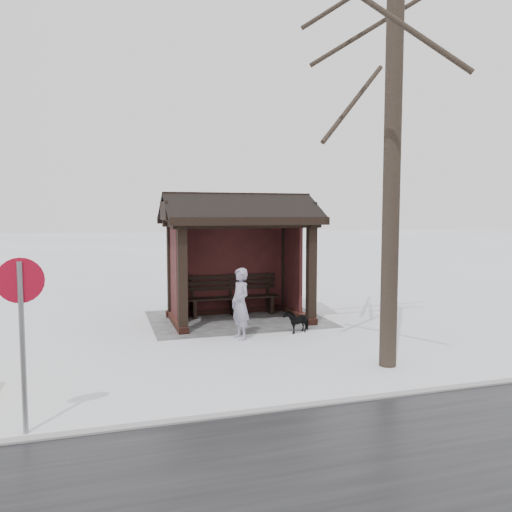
{
  "coord_description": "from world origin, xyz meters",
  "views": [
    {
      "loc": [
        3.09,
        11.52,
        2.59
      ],
      "look_at": [
        -0.19,
        0.8,
        1.64
      ],
      "focal_mm": 35.0,
      "sensor_mm": 36.0,
      "label": 1
    }
  ],
  "objects": [
    {
      "name": "trampled_patch",
      "position": [
        0.0,
        -0.2,
        0.01
      ],
      "size": [
        4.2,
        3.2,
        0.02
      ],
      "primitive_type": "cube",
      "color": "gray",
      "rests_on": "ground"
    },
    {
      "name": "dog",
      "position": [
        -0.91,
        1.5,
        0.25
      ],
      "size": [
        0.65,
        0.48,
        0.5
      ],
      "primitive_type": "imported",
      "rotation": [
        0.0,
        0.0,
        1.97
      ],
      "color": "black",
      "rests_on": "ground"
    },
    {
      "name": "kerb",
      "position": [
        0.0,
        5.5,
        0.01
      ],
      "size": [
        120.0,
        0.15,
        0.06
      ],
      "primitive_type": "cube",
      "color": "gray",
      "rests_on": "ground"
    },
    {
      "name": "ground",
      "position": [
        0.0,
        0.0,
        0.0
      ],
      "size": [
        120.0,
        120.0,
        0.0
      ],
      "primitive_type": "plane",
      "color": "white",
      "rests_on": "ground"
    },
    {
      "name": "bus_shelter",
      "position": [
        0.0,
        -0.16,
        2.17
      ],
      "size": [
        3.6,
        2.4,
        3.09
      ],
      "color": "#381A14",
      "rests_on": "ground"
    },
    {
      "name": "pedestrian",
      "position": [
        0.43,
        1.7,
        0.74
      ],
      "size": [
        0.46,
        0.6,
        1.48
      ],
      "primitive_type": "imported",
      "rotation": [
        0.0,
        0.0,
        1.79
      ],
      "color": "gray",
      "rests_on": "ground"
    },
    {
      "name": "road_sign",
      "position": [
        4.03,
        5.25,
        1.53
      ],
      "size": [
        0.53,
        0.1,
        2.09
      ],
      "rotation": [
        0.0,
        0.0,
        0.08
      ],
      "color": "gray",
      "rests_on": "ground"
    }
  ]
}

